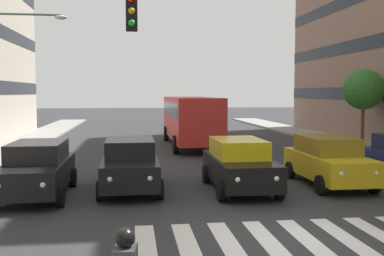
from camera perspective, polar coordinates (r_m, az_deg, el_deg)
The scene contains 9 objects.
ground_plane at distance 10.83m, azimuth 11.58°, elevation -13.31°, with size 180.00×180.00×0.00m, color #2D2D30.
crosswalk_markings at distance 10.82m, azimuth 11.58°, elevation -13.29°, with size 6.75×2.80×0.01m.
car_1 at distance 16.96m, azimuth 16.63°, elevation -3.88°, with size 2.02×4.44×1.72m.
car_2 at distance 15.48m, azimuth 5.90°, elevation -4.51°, with size 2.02×4.44×1.72m.
car_3 at distance 15.57m, azimuth -7.71°, elevation -4.47°, with size 2.02×4.44×1.72m.
car_4 at distance 15.29m, azimuth -18.70°, elevation -4.83°, with size 2.02×4.44×1.72m.
bus_behind_traffic at distance 28.19m, azimuth -0.24°, elevation 1.53°, with size 2.78×10.50×3.00m.
street_lamp_right at distance 21.66m, azimuth -22.01°, elevation 6.82°, with size 3.23×0.28×6.69m.
street_tree_2 at distance 29.43m, azimuth 20.61°, elevation 4.50°, with size 2.44×2.44×4.55m.
Camera 1 is at (3.42, 9.73, 3.28)m, focal length 42.76 mm.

